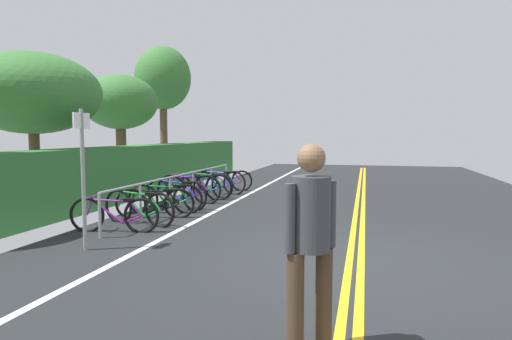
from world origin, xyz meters
name	(u,v)px	position (x,y,z in m)	size (l,w,h in m)	color
ground_plane	(355,264)	(0.00, 0.00, -0.03)	(39.10, 10.33, 0.05)	#232628
centre_line_yellow_inner	(361,262)	(0.00, -0.08, 0.00)	(35.19, 0.10, 0.00)	gold
centre_line_yellow_outer	(349,261)	(0.00, 0.08, 0.00)	(35.19, 0.10, 0.00)	gold
bike_lane_stripe_white	(145,247)	(0.00, 3.24, 0.00)	(35.19, 0.12, 0.00)	white
bike_rack	(183,182)	(3.93, 4.29, 0.60)	(7.13, 0.05, 0.80)	#9EA0A5
bicycle_0	(114,215)	(0.88, 4.32, 0.32)	(0.46, 1.67, 0.69)	black
bicycle_1	(139,208)	(1.59, 4.21, 0.34)	(0.54, 1.72, 0.73)	black
bicycle_2	(155,203)	(2.30, 4.21, 0.32)	(0.59, 1.63, 0.68)	black
bicycle_3	(166,199)	(2.88, 4.25, 0.33)	(0.54, 1.66, 0.71)	black
bicycle_4	(176,194)	(3.54, 4.29, 0.35)	(0.59, 1.76, 0.74)	black
bicycle_5	(189,189)	(4.35, 4.30, 0.37)	(0.46, 1.74, 0.79)	black
bicycle_6	(199,187)	(4.89, 4.24, 0.35)	(0.61, 1.75, 0.75)	black
bicycle_7	(206,185)	(5.55, 4.26, 0.35)	(0.61, 1.75, 0.74)	black
bicycle_8	(218,182)	(6.27, 4.15, 0.35)	(0.46, 1.77, 0.74)	black
bicycle_9	(224,181)	(6.96, 4.18, 0.32)	(0.59, 1.72, 0.69)	black
pedestrian	(311,234)	(-2.71, 0.31, 0.99)	(0.36, 0.38, 1.71)	#4C3826
sign_post_near	(83,165)	(-0.35, 4.06, 1.31)	(0.36, 0.06, 2.17)	gray
hedge_backdrop	(138,170)	(5.43, 6.34, 0.72)	(16.08, 0.88, 1.45)	#2D6B30
tree_mid	(32,94)	(2.81, 7.62, 2.74)	(3.20, 3.20, 3.72)	brown
tree_far_right	(120,103)	(7.50, 8.10, 2.84)	(2.55, 2.55, 3.81)	brown
tree_extra	(163,79)	(11.40, 8.37, 4.12)	(2.39, 2.39, 5.51)	brown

